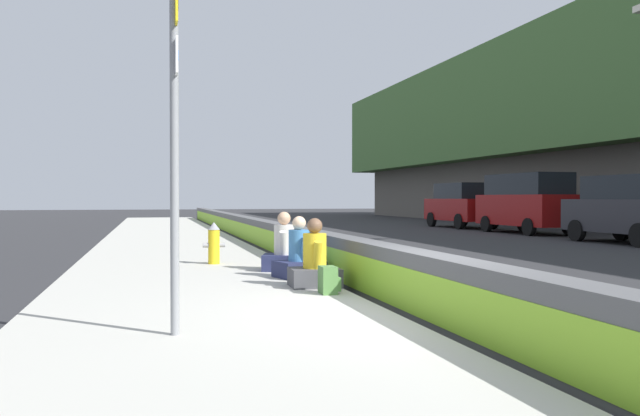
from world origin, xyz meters
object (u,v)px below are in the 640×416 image
seated_person_foreground (315,265)px  parked_car_third (631,208)px  parked_car_midline (462,205)px  parked_car_fourth (526,202)px  fire_hydrant (214,243)px  seated_person_rear (284,252)px  seated_person_middle (299,258)px  route_sign_post (175,131)px  backpack (329,280)px

seated_person_foreground → parked_car_third: (8.39, -12.93, 0.71)m
seated_person_foreground → parked_car_midline: bearing=-32.2°
parked_car_third → parked_car_fourth: (6.48, -0.18, 0.17)m
fire_hydrant → seated_person_rear: 1.95m
seated_person_rear → parked_car_third: (6.02, -12.94, 0.69)m
seated_person_middle → parked_car_third: bearing=-60.9°
parked_car_third → parked_car_midline: bearing=0.1°
seated_person_middle → seated_person_rear: 1.17m
route_sign_post → fire_hydrant: size_ratio=4.09×
fire_hydrant → seated_person_rear: bearing=-142.4°
seated_person_foreground → parked_car_fourth: size_ratio=0.21×
route_sign_post → parked_car_third: bearing=-52.8°
route_sign_post → parked_car_third: 19.09m
seated_person_rear → parked_car_midline: (18.12, -12.92, 0.69)m
parked_car_fourth → seated_person_rear: bearing=133.6°
backpack → parked_car_midline: size_ratio=0.08×
seated_person_foreground → parked_car_third: size_ratio=0.22×
fire_hydrant → seated_person_middle: bearing=-155.8°
seated_person_middle → parked_car_fourth: 18.94m
fire_hydrant → backpack: 4.88m
backpack → parked_car_fourth: parked_car_fourth is taller
seated_person_middle → parked_car_midline: size_ratio=0.22×
parked_car_third → backpack: bearing=125.4°
parked_car_midline → seated_person_foreground: bearing=147.8°
route_sign_post → parked_car_midline: 28.09m
fire_hydrant → parked_car_fourth: parked_car_fourth is taller
backpack → parked_car_fourth: bearing=-39.9°
route_sign_post → parked_car_third: (11.53, -15.18, -1.03)m
parked_car_midline → fire_hydrant: bearing=139.6°
route_sign_post → parked_car_third: size_ratio=0.75×
seated_person_foreground → seated_person_rear: bearing=0.2°
seated_person_middle → parked_car_midline: 23.21m
backpack → seated_person_rear: bearing=0.3°
backpack → parked_car_third: 15.88m
parked_car_fourth → backpack: bearing=140.1°
seated_person_middle → parked_car_fourth: (13.66, -13.09, 0.88)m
seated_person_middle → seated_person_rear: (1.17, 0.03, 0.02)m
route_sign_post → seated_person_rear: size_ratio=3.20×
backpack → seated_person_foreground: bearing=0.5°
parked_car_fourth → parked_car_third: bearing=178.4°
route_sign_post → backpack: 3.75m
parked_car_third → fire_hydrant: bearing=107.6°
route_sign_post → backpack: route_sign_post is taller
parked_car_third → parked_car_fourth: parked_car_fourth is taller
parked_car_midline → seated_person_middle: bearing=146.2°
parked_car_fourth → parked_car_midline: (5.62, 0.19, -0.17)m
seated_person_rear → parked_car_fourth: bearing=-46.4°
seated_person_rear → parked_car_midline: 22.26m
seated_person_foreground → parked_car_midline: 24.23m
backpack → route_sign_post: bearing=136.0°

